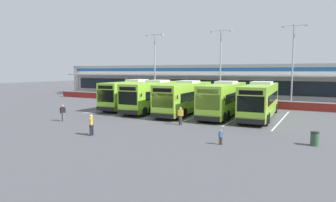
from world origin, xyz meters
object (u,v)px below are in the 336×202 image
object	(u,v)px
pedestrian_in_dark_coat	(180,115)
lamp_post_east	(293,61)
coach_bus_left_centre	(154,96)
lamp_post_centre	(221,62)
litter_bin	(315,139)
coach_bus_centre	(185,98)
pedestrian_child	(221,137)
coach_bus_right_centre	(224,99)
coach_bus_rightmost	(260,101)
pedestrian_near_bin	(63,112)
pedestrian_with_handbag	(91,124)
lamp_post_west	(155,63)
coach_bus_leftmost	(133,94)

from	to	relation	value
pedestrian_in_dark_coat	lamp_post_east	xyz separation A→B (m)	(7.60, 18.43, 5.42)
coach_bus_left_centre	lamp_post_centre	distance (m)	13.09
lamp_post_east	litter_bin	world-z (taller)	lamp_post_east
coach_bus_centre	pedestrian_child	xyz separation A→B (m)	(8.23, -12.07, -1.24)
pedestrian_in_dark_coat	litter_bin	size ratio (longest dim) A/B	1.74
coach_bus_left_centre	pedestrian_in_dark_coat	distance (m)	10.16
coach_bus_right_centre	lamp_post_east	bearing A→B (deg)	62.20
pedestrian_in_dark_coat	litter_bin	distance (m)	11.36
coach_bus_rightmost	pedestrian_near_bin	xyz separation A→B (m)	(-16.53, -11.44, -0.91)
coach_bus_rightmost	pedestrian_with_handbag	distance (m)	17.74
lamp_post_west	lamp_post_east	distance (m)	21.06
pedestrian_child	pedestrian_near_bin	distance (m)	16.56
pedestrian_with_handbag	pedestrian_near_bin	size ratio (longest dim) A/B	1.00
coach_bus_leftmost	lamp_post_centre	xyz separation A→B (m)	(8.58, 10.34, 4.50)
coach_bus_right_centre	pedestrian_with_handbag	size ratio (longest dim) A/B	7.57
pedestrian_with_handbag	lamp_post_east	xyz separation A→B (m)	(11.68, 25.61, 5.43)
pedestrian_with_handbag	lamp_post_centre	distance (m)	26.35
pedestrian_near_bin	lamp_post_centre	xyz separation A→B (m)	(8.60, 22.29, 5.42)
coach_bus_rightmost	lamp_post_west	distance (m)	22.08
litter_bin	coach_bus_leftmost	bearing A→B (deg)	153.95
coach_bus_leftmost	lamp_post_west	distance (m)	11.06
coach_bus_leftmost	pedestrian_child	bearing A→B (deg)	-39.21
lamp_post_west	pedestrian_with_handbag	bearing A→B (deg)	-69.58
coach_bus_left_centre	litter_bin	xyz separation A→B (m)	(18.16, -9.75, -1.32)
coach_bus_rightmost	pedestrian_in_dark_coat	world-z (taller)	coach_bus_rightmost
lamp_post_east	lamp_post_west	bearing A→B (deg)	-178.81
coach_bus_left_centre	pedestrian_child	distance (m)	17.76
pedestrian_with_handbag	coach_bus_right_centre	bearing A→B (deg)	68.10
coach_bus_centre	pedestrian_near_bin	size ratio (longest dim) A/B	7.57
coach_bus_left_centre	pedestrian_child	xyz separation A→B (m)	(12.62, -12.43, -1.24)
pedestrian_child	pedestrian_near_bin	xyz separation A→B (m)	(-16.49, 1.48, 0.33)
lamp_post_east	pedestrian_in_dark_coat	bearing A→B (deg)	-112.43
coach_bus_rightmost	pedestrian_in_dark_coat	xyz separation A→B (m)	(-5.56, -7.69, -0.91)
lamp_post_west	coach_bus_rightmost	bearing A→B (deg)	-28.46
litter_bin	pedestrian_with_handbag	bearing A→B (deg)	-162.99
coach_bus_left_centre	coach_bus_right_centre	distance (m)	8.86
coach_bus_left_centre	coach_bus_rightmost	world-z (taller)	same
litter_bin	coach_bus_right_centre	bearing A→B (deg)	133.25
lamp_post_west	litter_bin	size ratio (longest dim) A/B	11.83
coach_bus_right_centre	pedestrian_near_bin	size ratio (longest dim) A/B	7.57
pedestrian_near_bin	coach_bus_rightmost	bearing A→B (deg)	34.68
coach_bus_left_centre	coach_bus_rightmost	bearing A→B (deg)	2.20
coach_bus_right_centre	coach_bus_rightmost	world-z (taller)	same
pedestrian_in_dark_coat	lamp_post_east	world-z (taller)	lamp_post_east
coach_bus_left_centre	lamp_post_east	world-z (taller)	lamp_post_east
coach_bus_centre	pedestrian_in_dark_coat	size ratio (longest dim) A/B	7.57
coach_bus_right_centre	pedestrian_in_dark_coat	size ratio (longest dim) A/B	7.57
lamp_post_east	pedestrian_child	bearing A→B (deg)	-95.03
pedestrian_in_dark_coat	lamp_post_centre	world-z (taller)	lamp_post_centre
lamp_post_west	lamp_post_east	world-z (taller)	same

